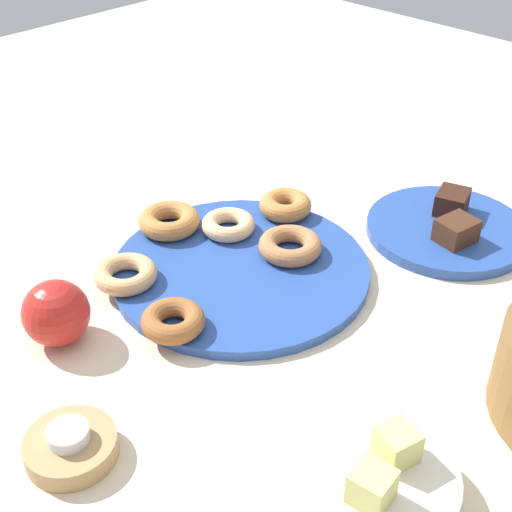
% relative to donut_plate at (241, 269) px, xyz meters
% --- Properties ---
extents(ground_plane, '(2.40, 2.40, 0.00)m').
position_rel_donut_plate_xyz_m(ground_plane, '(0.00, 0.00, -0.01)').
color(ground_plane, beige).
extents(donut_plate, '(0.36, 0.36, 0.01)m').
position_rel_donut_plate_xyz_m(donut_plate, '(0.00, 0.00, 0.00)').
color(donut_plate, '#284C9E').
rests_on(donut_plate, ground_plane).
extents(donut_0, '(0.11, 0.11, 0.02)m').
position_rel_donut_plate_xyz_m(donut_0, '(-0.05, -0.08, 0.02)').
color(donut_0, '#EABC84').
rests_on(donut_0, donut_plate).
extents(donut_1, '(0.12, 0.12, 0.03)m').
position_rel_donut_plate_xyz_m(donut_1, '(-0.07, 0.03, 0.02)').
color(donut_1, '#B27547').
rests_on(donut_1, donut_plate).
extents(donut_2, '(0.11, 0.11, 0.03)m').
position_rel_donut_plate_xyz_m(donut_2, '(0.15, 0.04, 0.02)').
color(donut_2, '#995B2D').
rests_on(donut_2, donut_plate).
extents(donut_3, '(0.10, 0.10, 0.02)m').
position_rel_donut_plate_xyz_m(donut_3, '(0.13, -0.08, 0.02)').
color(donut_3, tan).
rests_on(donut_3, donut_plate).
extents(donut_4, '(0.11, 0.11, 0.03)m').
position_rel_donut_plate_xyz_m(donut_4, '(-0.15, -0.05, 0.02)').
color(donut_4, '#BC7A3D').
rests_on(donut_4, donut_plate).
extents(donut_5, '(0.13, 0.13, 0.03)m').
position_rel_donut_plate_xyz_m(donut_5, '(0.01, -0.14, 0.02)').
color(donut_5, '#BC7A3D').
rests_on(donut_5, donut_plate).
extents(cake_plate, '(0.24, 0.24, 0.02)m').
position_rel_donut_plate_xyz_m(cake_plate, '(-0.29, 0.15, 0.00)').
color(cake_plate, '#284C9E').
rests_on(cake_plate, ground_plane).
extents(brownie_near, '(0.07, 0.06, 0.04)m').
position_rel_donut_plate_xyz_m(brownie_near, '(-0.33, 0.13, 0.03)').
color(brownie_near, '#381E14').
rests_on(brownie_near, cake_plate).
extents(brownie_far, '(0.06, 0.05, 0.04)m').
position_rel_donut_plate_xyz_m(brownie_far, '(-0.26, 0.18, 0.03)').
color(brownie_far, '#472819').
rests_on(brownie_far, cake_plate).
extents(candle_holder, '(0.10, 0.10, 0.02)m').
position_rel_donut_plate_xyz_m(candle_holder, '(0.35, 0.10, 0.00)').
color(candle_holder, tan).
rests_on(candle_holder, ground_plane).
extents(tealight, '(0.04, 0.04, 0.01)m').
position_rel_donut_plate_xyz_m(tealight, '(0.35, 0.10, 0.02)').
color(tealight, silver).
rests_on(tealight, candle_holder).
extents(fruit_bowl, '(0.16, 0.16, 0.04)m').
position_rel_donut_plate_xyz_m(fruit_bowl, '(0.17, 0.36, 0.01)').
color(fruit_bowl, silver).
rests_on(fruit_bowl, ground_plane).
extents(melon_chunk_left, '(0.04, 0.04, 0.04)m').
position_rel_donut_plate_xyz_m(melon_chunk_left, '(0.14, 0.36, 0.05)').
color(melon_chunk_left, '#DBD67A').
rests_on(melon_chunk_left, fruit_bowl).
extents(melon_chunk_right, '(0.04, 0.04, 0.04)m').
position_rel_donut_plate_xyz_m(melon_chunk_right, '(0.20, 0.37, 0.05)').
color(melon_chunk_right, '#DBD67A').
rests_on(melon_chunk_right, fruit_bowl).
extents(apple, '(0.08, 0.08, 0.08)m').
position_rel_donut_plate_xyz_m(apple, '(0.25, -0.06, 0.03)').
color(apple, red).
rests_on(apple, ground_plane).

